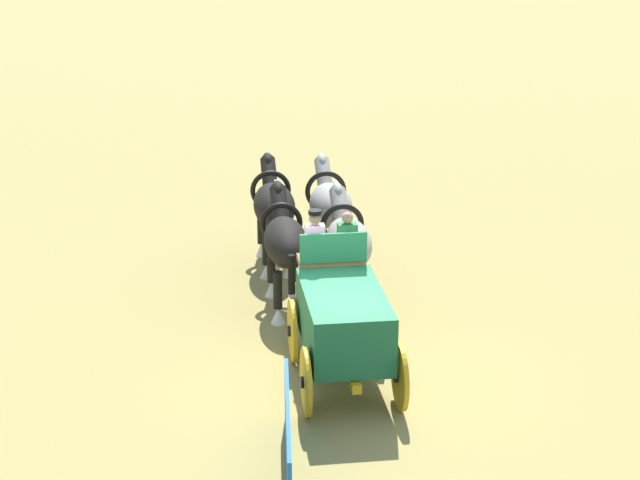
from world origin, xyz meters
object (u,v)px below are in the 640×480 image
object	(u,v)px
draft_horse_rear_near	(285,243)
show_wagon	(342,318)
draft_horse_lead_off	(330,206)
draft_horse_rear_off	(348,243)
draft_horse_lead_near	(274,206)

from	to	relation	value
draft_horse_rear_near	show_wagon	bearing A→B (deg)	-149.90
show_wagon	draft_horse_lead_off	world-z (taller)	show_wagon
draft_horse_rear_near	draft_horse_rear_off	size ratio (longest dim) A/B	1.04
draft_horse_rear_near	draft_horse_rear_off	xyz separation A→B (m)	(0.43, -1.23, -0.06)
draft_horse_rear_near	draft_horse_lead_near	distance (m)	2.59
show_wagon	draft_horse_lead_off	distance (m)	6.11
draft_horse_rear_near	draft_horse_lead_off	xyz separation A→B (m)	(2.87, -0.36, -0.04)
draft_horse_lead_near	draft_horse_lead_off	world-z (taller)	draft_horse_lead_near
draft_horse_lead_near	draft_horse_lead_off	distance (m)	1.30
show_wagon	draft_horse_rear_near	xyz separation A→B (m)	(3.07, 1.78, 0.23)
draft_horse_rear_off	draft_horse_lead_near	xyz separation A→B (m)	(2.01, 2.09, 0.06)
draft_horse_rear_off	draft_horse_lead_near	size ratio (longest dim) A/B	0.96
show_wagon	draft_horse_rear_off	bearing A→B (deg)	8.96
show_wagon	draft_horse_rear_near	bearing A→B (deg)	30.10
show_wagon	draft_horse_lead_near	bearing A→B (deg)	25.64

